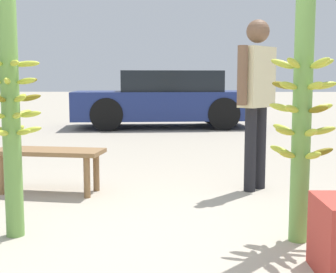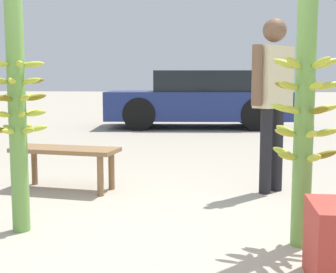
{
  "view_description": "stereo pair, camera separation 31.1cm",
  "coord_description": "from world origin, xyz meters",
  "px_view_note": "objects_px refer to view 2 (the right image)",
  "views": [
    {
      "loc": [
        0.19,
        -2.82,
        1.07
      ],
      "look_at": [
        0.12,
        0.28,
        0.7
      ],
      "focal_mm": 50.0,
      "sensor_mm": 36.0,
      "label": 1
    },
    {
      "loc": [
        0.5,
        -2.79,
        1.07
      ],
      "look_at": [
        0.12,
        0.28,
        0.7
      ],
      "focal_mm": 50.0,
      "sensor_mm": 36.0,
      "label": 2
    }
  ],
  "objects_px": {
    "banana_stalk_center": "(304,112)",
    "market_bench": "(65,155)",
    "banana_stalk_left": "(17,113)",
    "vendor_person": "(273,89)",
    "parked_car": "(198,99)"
  },
  "relations": [
    {
      "from": "banana_stalk_center",
      "to": "parked_car",
      "type": "relative_size",
      "value": 0.42
    },
    {
      "from": "market_bench",
      "to": "vendor_person",
      "type": "bearing_deg",
      "value": 12.51
    },
    {
      "from": "banana_stalk_center",
      "to": "vendor_person",
      "type": "xyz_separation_m",
      "value": [
        -0.05,
        1.47,
        0.11
      ]
    },
    {
      "from": "banana_stalk_left",
      "to": "parked_car",
      "type": "bearing_deg",
      "value": 83.8
    },
    {
      "from": "market_bench",
      "to": "parked_car",
      "type": "height_order",
      "value": "parked_car"
    },
    {
      "from": "parked_car",
      "to": "banana_stalk_left",
      "type": "bearing_deg",
      "value": 168.19
    },
    {
      "from": "banana_stalk_center",
      "to": "market_bench",
      "type": "xyz_separation_m",
      "value": [
        -2.04,
        1.31,
        -0.53
      ]
    },
    {
      "from": "vendor_person",
      "to": "market_bench",
      "type": "bearing_deg",
      "value": 136.06
    },
    {
      "from": "parked_car",
      "to": "market_bench",
      "type": "bearing_deg",
      "value": 166.02
    },
    {
      "from": "banana_stalk_left",
      "to": "banana_stalk_center",
      "type": "xyz_separation_m",
      "value": [
        1.93,
        -0.06,
        0.03
      ]
    },
    {
      "from": "vendor_person",
      "to": "market_bench",
      "type": "height_order",
      "value": "vendor_person"
    },
    {
      "from": "banana_stalk_left",
      "to": "market_bench",
      "type": "xyz_separation_m",
      "value": [
        -0.11,
        1.25,
        -0.5
      ]
    },
    {
      "from": "market_bench",
      "to": "banana_stalk_left",
      "type": "bearing_deg",
      "value": -77.31
    },
    {
      "from": "banana_stalk_center",
      "to": "vendor_person",
      "type": "bearing_deg",
      "value": 92.05
    },
    {
      "from": "vendor_person",
      "to": "parked_car",
      "type": "relative_size",
      "value": 0.39
    }
  ]
}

